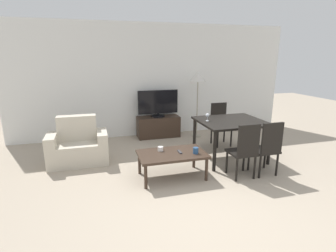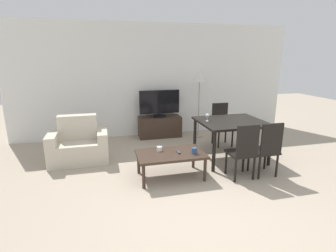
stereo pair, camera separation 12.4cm
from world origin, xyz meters
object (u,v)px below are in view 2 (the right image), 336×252
at_px(floor_lamp, 200,80).
at_px(cup_white_near, 194,151).
at_px(dining_chair_far, 221,123).
at_px(remote_primary, 178,152).
at_px(dining_chair_near, 244,150).
at_px(cup_colored_far, 159,149).
at_px(tv, 160,103).
at_px(dining_chair_near_right, 267,147).
at_px(wine_glass_left, 208,116).
at_px(dining_table, 231,125).
at_px(tv_stand, 160,127).
at_px(coffee_table, 171,156).
at_px(armchair, 79,146).

relative_size(floor_lamp, cup_white_near, 15.82).
bearing_deg(dining_chair_far, remote_primary, -135.82).
bearing_deg(floor_lamp, dining_chair_near, -93.50).
bearing_deg(cup_colored_far, remote_primary, -29.39).
bearing_deg(tv, dining_chair_near_right, -65.33).
relative_size(tv, wine_glass_left, 6.67).
distance_m(dining_table, cup_white_near, 1.16).
bearing_deg(cup_colored_far, floor_lamp, 53.48).
xyz_separation_m(remote_primary, cup_white_near, (0.23, -0.11, 0.04)).
relative_size(tv_stand, cup_white_near, 10.30).
bearing_deg(dining_table, coffee_table, -159.18).
bearing_deg(dining_chair_near_right, floor_lamp, 96.63).
bearing_deg(coffee_table, remote_primary, -6.11).
distance_m(dining_chair_near, floor_lamp, 2.55).
bearing_deg(wine_glass_left, tv, 107.73).
bearing_deg(dining_chair_far, floor_lamp, 111.81).
bearing_deg(wine_glass_left, cup_colored_far, -156.77).
bearing_deg(floor_lamp, armchair, -160.60).
bearing_deg(dining_chair_far, dining_chair_near_right, -90.00).
relative_size(cup_colored_far, wine_glass_left, 0.61).
bearing_deg(dining_chair_far, dining_chair_near, -104.03).
height_order(armchair, dining_chair_near_right, dining_chair_near_right).
bearing_deg(dining_chair_near_right, cup_colored_far, 163.65).
xyz_separation_m(dining_chair_far, remote_primary, (-1.40, -1.36, -0.07)).
bearing_deg(dining_chair_far, wine_glass_left, -130.89).
height_order(dining_table, wine_glass_left, wine_glass_left).
xyz_separation_m(dining_chair_near_right, wine_glass_left, (-0.66, 0.93, 0.36)).
bearing_deg(cup_colored_far, dining_chair_near_right, -16.35).
xyz_separation_m(tv_stand, coffee_table, (-0.33, -2.26, 0.12)).
bearing_deg(tv, armchair, -146.93).
xyz_separation_m(cup_white_near, wine_glass_left, (0.50, 0.70, 0.39)).
relative_size(tv, dining_chair_far, 1.05).
distance_m(tv_stand, dining_chair_near, 2.73).
height_order(tv_stand, dining_chair_far, dining_chair_far).
relative_size(coffee_table, floor_lamp, 0.69).
distance_m(dining_chair_far, remote_primary, 1.95).
bearing_deg(floor_lamp, tv, 166.49).
distance_m(coffee_table, wine_glass_left, 1.15).
xyz_separation_m(dining_chair_near, remote_primary, (-0.97, 0.33, -0.07)).
bearing_deg(tv, cup_white_near, -89.21).
distance_m(coffee_table, dining_table, 1.43).
bearing_deg(cup_white_near, wine_glass_left, 54.43).
relative_size(cup_white_near, cup_colored_far, 1.12).
relative_size(dining_table, dining_chair_near_right, 1.30).
xyz_separation_m(dining_chair_near_right, floor_lamp, (-0.28, 2.38, 0.89)).
xyz_separation_m(dining_chair_far, wine_glass_left, (-0.66, -0.76, 0.36)).
bearing_deg(dining_chair_near_right, dining_table, 104.03).
relative_size(floor_lamp, remote_primary, 10.50).
xyz_separation_m(armchair, cup_white_near, (1.85, -1.19, 0.16)).
xyz_separation_m(floor_lamp, remote_primary, (-1.12, -2.05, -0.96)).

